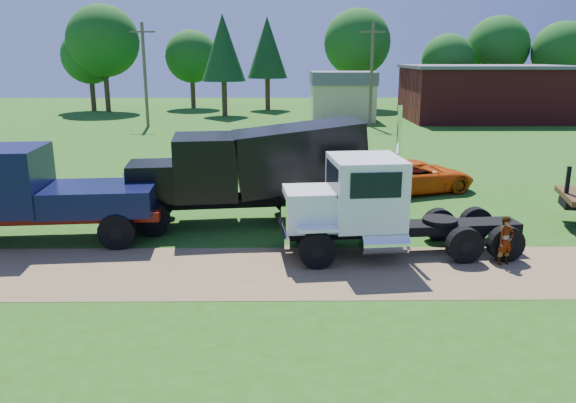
{
  "coord_description": "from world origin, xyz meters",
  "views": [
    {
      "loc": [
        -1.96,
        -15.72,
        6.3
      ],
      "look_at": [
        -1.76,
        2.17,
        1.6
      ],
      "focal_mm": 35.0,
      "sensor_mm": 36.0,
      "label": 1
    }
  ],
  "objects_px": {
    "spectator_a": "(506,241)",
    "black_dump_truck": "(256,167)",
    "white_semi_tractor": "(368,206)",
    "orange_pickup": "(417,176)",
    "navy_truck": "(33,194)"
  },
  "relations": [
    {
      "from": "black_dump_truck",
      "to": "orange_pickup",
      "type": "height_order",
      "value": "black_dump_truck"
    },
    {
      "from": "black_dump_truck",
      "to": "navy_truck",
      "type": "distance_m",
      "value": 7.85
    },
    {
      "from": "white_semi_tractor",
      "to": "black_dump_truck",
      "type": "relative_size",
      "value": 0.86
    },
    {
      "from": "white_semi_tractor",
      "to": "navy_truck",
      "type": "relative_size",
      "value": 1.03
    },
    {
      "from": "black_dump_truck",
      "to": "orange_pickup",
      "type": "bearing_deg",
      "value": 26.45
    },
    {
      "from": "navy_truck",
      "to": "orange_pickup",
      "type": "bearing_deg",
      "value": 20.39
    },
    {
      "from": "white_semi_tractor",
      "to": "navy_truck",
      "type": "distance_m",
      "value": 11.35
    },
    {
      "from": "navy_truck",
      "to": "spectator_a",
      "type": "xyz_separation_m",
      "value": [
        15.37,
        -2.5,
        -0.92
      ]
    },
    {
      "from": "orange_pickup",
      "to": "white_semi_tractor",
      "type": "bearing_deg",
      "value": 136.75
    },
    {
      "from": "black_dump_truck",
      "to": "spectator_a",
      "type": "height_order",
      "value": "black_dump_truck"
    },
    {
      "from": "white_semi_tractor",
      "to": "orange_pickup",
      "type": "distance_m",
      "value": 9.29
    },
    {
      "from": "spectator_a",
      "to": "black_dump_truck",
      "type": "bearing_deg",
      "value": 127.24
    },
    {
      "from": "orange_pickup",
      "to": "spectator_a",
      "type": "distance_m",
      "value": 9.53
    },
    {
      "from": "black_dump_truck",
      "to": "spectator_a",
      "type": "relative_size",
      "value": 6.02
    },
    {
      "from": "white_semi_tractor",
      "to": "spectator_a",
      "type": "height_order",
      "value": "white_semi_tractor"
    }
  ]
}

